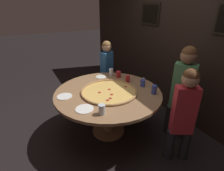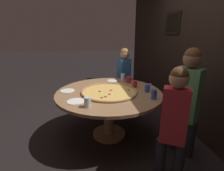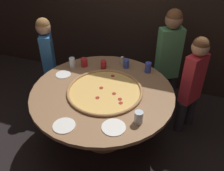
{
  "view_description": "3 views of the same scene",
  "coord_description": "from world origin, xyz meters",
  "px_view_note": "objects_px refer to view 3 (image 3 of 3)",
  "views": [
    {
      "loc": [
        2.08,
        -1.06,
        1.92
      ],
      "look_at": [
        0.0,
        0.06,
        0.82
      ],
      "focal_mm": 28.0,
      "sensor_mm": 36.0,
      "label": 1
    },
    {
      "loc": [
        2.44,
        -0.38,
        1.62
      ],
      "look_at": [
        0.06,
        0.04,
        0.85
      ],
      "focal_mm": 28.0,
      "sensor_mm": 36.0,
      "label": 2
    },
    {
      "loc": [
        0.83,
        -2.03,
        2.41
      ],
      "look_at": [
        0.11,
        0.0,
        0.84
      ],
      "focal_mm": 40.0,
      "sensor_mm": 36.0,
      "label": 3
    }
  ],
  "objects_px": {
    "drink_cup_near_right": "(72,63)",
    "drink_cup_near_left": "(84,62)",
    "white_plate_beside_cup": "(64,126)",
    "diner_side_left": "(193,81)",
    "diner_centre_back": "(169,56)",
    "white_plate_left_side": "(63,74)",
    "dining_table": "(103,100)",
    "drink_cup_far_left": "(126,64)",
    "condiment_shaker": "(122,60)",
    "drink_cup_front_edge": "(104,64)",
    "diner_far_left": "(48,58)",
    "drink_cup_beside_pizza": "(148,67)",
    "drink_cup_far_right": "(139,117)",
    "white_plate_near_front": "(114,127)",
    "giant_pizza": "(105,91)"
  },
  "relations": [
    {
      "from": "drink_cup_far_right",
      "to": "white_plate_left_side",
      "type": "xyz_separation_m",
      "value": [
        -1.06,
        0.48,
        -0.06
      ]
    },
    {
      "from": "giant_pizza",
      "to": "diner_far_left",
      "type": "relative_size",
      "value": 0.65
    },
    {
      "from": "white_plate_left_side",
      "to": "drink_cup_beside_pizza",
      "type": "bearing_deg",
      "value": 23.12
    },
    {
      "from": "giant_pizza",
      "to": "diner_centre_back",
      "type": "relative_size",
      "value": 0.59
    },
    {
      "from": "drink_cup_far_right",
      "to": "drink_cup_front_edge",
      "type": "height_order",
      "value": "drink_cup_far_right"
    },
    {
      "from": "drink_cup_near_right",
      "to": "drink_cup_near_left",
      "type": "bearing_deg",
      "value": 32.1
    },
    {
      "from": "white_plate_left_side",
      "to": "drink_cup_front_edge",
      "type": "bearing_deg",
      "value": 36.76
    },
    {
      "from": "drink_cup_front_edge",
      "to": "diner_far_left",
      "type": "distance_m",
      "value": 0.81
    },
    {
      "from": "drink_cup_beside_pizza",
      "to": "white_plate_left_side",
      "type": "relative_size",
      "value": 0.7
    },
    {
      "from": "drink_cup_front_edge",
      "to": "white_plate_near_front",
      "type": "relative_size",
      "value": 0.48
    },
    {
      "from": "diner_side_left",
      "to": "dining_table",
      "type": "bearing_deg",
      "value": -28.01
    },
    {
      "from": "drink_cup_far_right",
      "to": "drink_cup_front_edge",
      "type": "xyz_separation_m",
      "value": [
        -0.65,
        0.79,
        -0.01
      ]
    },
    {
      "from": "drink_cup_front_edge",
      "to": "white_plate_beside_cup",
      "type": "distance_m",
      "value": 1.07
    },
    {
      "from": "diner_centre_back",
      "to": "drink_cup_near_left",
      "type": "bearing_deg",
      "value": -5.29
    },
    {
      "from": "drink_cup_far_left",
      "to": "condiment_shaker",
      "type": "height_order",
      "value": "drink_cup_far_left"
    },
    {
      "from": "drink_cup_near_right",
      "to": "drink_cup_far_right",
      "type": "relative_size",
      "value": 1.05
    },
    {
      "from": "drink_cup_near_right",
      "to": "white_plate_beside_cup",
      "type": "xyz_separation_m",
      "value": [
        0.39,
        -0.96,
        -0.06
      ]
    },
    {
      "from": "white_plate_beside_cup",
      "to": "drink_cup_front_edge",
      "type": "bearing_deg",
      "value": 90.89
    },
    {
      "from": "drink_cup_near_left",
      "to": "diner_side_left",
      "type": "distance_m",
      "value": 1.34
    },
    {
      "from": "drink_cup_beside_pizza",
      "to": "diner_far_left",
      "type": "height_order",
      "value": "diner_far_left"
    },
    {
      "from": "drink_cup_near_left",
      "to": "white_plate_near_front",
      "type": "distance_m",
      "value": 1.15
    },
    {
      "from": "drink_cup_near_right",
      "to": "drink_cup_near_left",
      "type": "relative_size",
      "value": 1.22
    },
    {
      "from": "dining_table",
      "to": "giant_pizza",
      "type": "xyz_separation_m",
      "value": [
        0.03,
        0.0,
        0.14
      ]
    },
    {
      "from": "white_plate_near_front",
      "to": "condiment_shaker",
      "type": "bearing_deg",
      "value": 103.79
    },
    {
      "from": "giant_pizza",
      "to": "white_plate_left_side",
      "type": "relative_size",
      "value": 4.59
    },
    {
      "from": "drink_cup_near_right",
      "to": "drink_cup_far_left",
      "type": "height_order",
      "value": "drink_cup_near_right"
    },
    {
      "from": "drink_cup_front_edge",
      "to": "condiment_shaker",
      "type": "relative_size",
      "value": 1.12
    },
    {
      "from": "white_plate_left_side",
      "to": "diner_centre_back",
      "type": "xyz_separation_m",
      "value": [
        1.14,
        0.77,
        0.07
      ]
    },
    {
      "from": "drink_cup_near_right",
      "to": "condiment_shaker",
      "type": "height_order",
      "value": "drink_cup_near_right"
    },
    {
      "from": "dining_table",
      "to": "drink_cup_front_edge",
      "type": "xyz_separation_m",
      "value": [
        -0.16,
        0.45,
        0.18
      ]
    },
    {
      "from": "drink_cup_far_right",
      "to": "diner_side_left",
      "type": "relative_size",
      "value": 0.1
    },
    {
      "from": "white_plate_near_front",
      "to": "diner_side_left",
      "type": "xyz_separation_m",
      "value": [
        0.62,
        1.04,
        -0.01
      ]
    },
    {
      "from": "giant_pizza",
      "to": "diner_far_left",
      "type": "xyz_separation_m",
      "value": [
        -1.0,
        0.47,
        -0.02
      ]
    },
    {
      "from": "dining_table",
      "to": "drink_cup_far_right",
      "type": "distance_m",
      "value": 0.63
    },
    {
      "from": "drink_cup_far_left",
      "to": "condiment_shaker",
      "type": "distance_m",
      "value": 0.11
    },
    {
      "from": "diner_centre_back",
      "to": "white_plate_left_side",
      "type": "bearing_deg",
      "value": 1.87
    },
    {
      "from": "dining_table",
      "to": "drink_cup_near_right",
      "type": "height_order",
      "value": "drink_cup_near_right"
    },
    {
      "from": "white_plate_left_side",
      "to": "condiment_shaker",
      "type": "distance_m",
      "value": 0.77
    },
    {
      "from": "dining_table",
      "to": "drink_cup_near_left",
      "type": "bearing_deg",
      "value": 134.35
    },
    {
      "from": "white_plate_beside_cup",
      "to": "diner_side_left",
      "type": "bearing_deg",
      "value": 47.7
    },
    {
      "from": "drink_cup_far_left",
      "to": "diner_far_left",
      "type": "xyz_separation_m",
      "value": [
        -1.07,
        -0.09,
        -0.07
      ]
    },
    {
      "from": "condiment_shaker",
      "to": "diner_far_left",
      "type": "bearing_deg",
      "value": -170.56
    },
    {
      "from": "drink_cup_near_left",
      "to": "white_plate_beside_cup",
      "type": "distance_m",
      "value": 1.07
    },
    {
      "from": "dining_table",
      "to": "white_plate_near_front",
      "type": "height_order",
      "value": "white_plate_near_front"
    },
    {
      "from": "drink_cup_beside_pizza",
      "to": "white_plate_near_front",
      "type": "distance_m",
      "value": 1.04
    },
    {
      "from": "diner_far_left",
      "to": "white_plate_left_side",
      "type": "bearing_deg",
      "value": -154.64
    },
    {
      "from": "white_plate_beside_cup",
      "to": "condiment_shaker",
      "type": "distance_m",
      "value": 1.27
    },
    {
      "from": "giant_pizza",
      "to": "drink_cup_far_left",
      "type": "bearing_deg",
      "value": 82.42
    },
    {
      "from": "white_plate_beside_cup",
      "to": "condiment_shaker",
      "type": "bearing_deg",
      "value": 82.41
    },
    {
      "from": "white_plate_left_side",
      "to": "diner_side_left",
      "type": "xyz_separation_m",
      "value": [
        1.49,
        0.41,
        -0.01
      ]
    }
  ]
}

